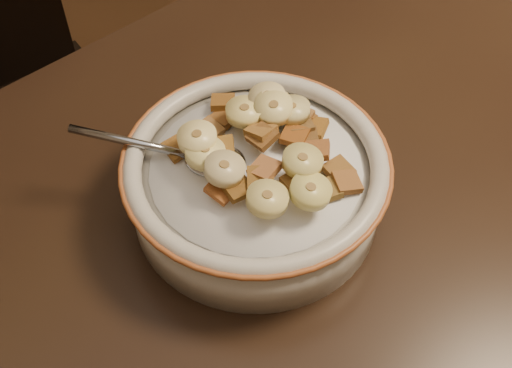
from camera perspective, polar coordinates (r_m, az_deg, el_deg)
table at (r=0.57m, az=19.29°, el=-7.74°), size 1.43×0.95×0.04m
chair at (r=1.03m, az=-21.65°, el=2.74°), size 0.46×0.46×0.96m
cereal_bowl at (r=0.53m, az=0.00°, el=-0.36°), size 0.21×0.21×0.05m
milk at (r=0.51m, az=0.00°, el=1.38°), size 0.17×0.17×0.00m
spoon at (r=0.51m, az=-3.65°, el=2.11°), size 0.06×0.06×0.01m
cereal_square_0 at (r=0.52m, az=4.46°, el=4.11°), size 0.03×0.03×0.01m
cereal_square_1 at (r=0.51m, az=0.45°, el=4.76°), size 0.02×0.02×0.01m
cereal_square_2 at (r=0.48m, az=0.78°, el=1.36°), size 0.02×0.02×0.01m
cereal_square_3 at (r=0.51m, az=-4.45°, el=3.20°), size 0.03×0.03×0.01m
cereal_square_4 at (r=0.48m, az=-3.03°, el=-0.40°), size 0.02×0.02×0.01m
cereal_square_5 at (r=0.51m, az=5.41°, el=2.97°), size 0.03×0.03×0.01m
cereal_square_6 at (r=0.48m, az=-1.68°, el=-0.30°), size 0.02×0.02×0.01m
cereal_square_7 at (r=0.52m, az=3.46°, el=4.30°), size 0.03×0.03×0.01m
cereal_square_8 at (r=0.49m, az=6.30°, el=-0.52°), size 0.03×0.03×0.01m
cereal_square_9 at (r=0.48m, az=0.40°, el=0.48°), size 0.03×0.03×0.01m
cereal_square_10 at (r=0.54m, az=5.19°, el=5.02°), size 0.03×0.03×0.01m
cereal_square_11 at (r=0.54m, az=3.85°, el=6.02°), size 0.03×0.03×0.01m
cereal_square_12 at (r=0.48m, az=3.71°, el=0.23°), size 0.02×0.02×0.01m
cereal_square_13 at (r=0.51m, az=0.58°, el=4.24°), size 0.02×0.02×0.01m
cereal_square_14 at (r=0.51m, az=7.36°, el=1.24°), size 0.02×0.02×0.01m
cereal_square_15 at (r=0.54m, az=-2.69°, el=5.98°), size 0.02×0.02×0.01m
cereal_square_16 at (r=0.53m, az=3.97°, el=5.22°), size 0.03×0.03×0.01m
cereal_square_17 at (r=0.55m, az=-2.96°, el=7.28°), size 0.03×0.03×0.01m
cereal_square_18 at (r=0.55m, az=1.08°, el=6.28°), size 0.03×0.03×0.01m
cereal_square_19 at (r=0.50m, az=8.08°, el=0.16°), size 0.03×0.03×0.01m
cereal_square_20 at (r=0.53m, az=-4.27°, el=4.79°), size 0.02×0.02×0.01m
cereal_square_21 at (r=0.52m, az=-6.97°, el=3.22°), size 0.02×0.02×0.01m
cereal_square_22 at (r=0.54m, az=4.03°, el=5.95°), size 0.02×0.02×0.01m
cereal_square_23 at (r=0.50m, az=-3.12°, el=3.17°), size 0.03×0.03×0.01m
banana_slice_0 at (r=0.52m, az=-1.02°, el=6.45°), size 0.04×0.04×0.01m
banana_slice_1 at (r=0.52m, az=1.58°, el=6.72°), size 0.04×0.04×0.02m
banana_slice_2 at (r=0.50m, az=-5.25°, el=4.10°), size 0.04×0.04×0.01m
banana_slice_3 at (r=0.53m, az=3.18°, el=6.59°), size 0.03×0.03×0.01m
banana_slice_4 at (r=0.46m, az=1.01°, el=-1.32°), size 0.04×0.04×0.01m
banana_slice_5 at (r=0.53m, az=1.01°, el=7.58°), size 0.04×0.04×0.01m
banana_slice_6 at (r=0.48m, az=-2.81°, el=1.37°), size 0.03×0.03×0.02m
banana_slice_7 at (r=0.48m, az=4.15°, el=2.04°), size 0.03×0.03×0.01m
banana_slice_8 at (r=0.47m, az=4.87°, el=-0.63°), size 0.04×0.04×0.01m
banana_slice_9 at (r=0.49m, az=-4.55°, el=2.77°), size 0.04×0.04×0.01m
banana_slice_10 at (r=0.53m, az=1.56°, el=6.97°), size 0.04×0.04×0.01m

